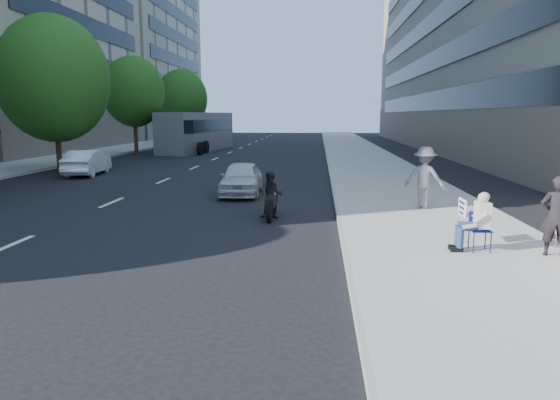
# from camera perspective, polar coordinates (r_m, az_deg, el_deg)

# --- Properties ---
(ground) EXTENTS (160.00, 160.00, 0.00)m
(ground) POSITION_cam_1_polar(r_m,az_deg,el_deg) (9.54, -0.84, -9.16)
(ground) COLOR black
(ground) RESTS_ON ground
(near_sidewalk) EXTENTS (5.00, 120.00, 0.15)m
(near_sidewalk) POSITION_cam_1_polar(r_m,az_deg,el_deg) (29.32, 10.60, 3.63)
(near_sidewalk) COLOR #A19E96
(near_sidewalk) RESTS_ON ground
(far_sidewalk) EXTENTS (4.50, 120.00, 0.15)m
(far_sidewalk) POSITION_cam_1_polar(r_m,az_deg,el_deg) (34.04, -26.78, 3.58)
(far_sidewalk) COLOR #A19E96
(far_sidewalk) RESTS_ON ground
(far_bldg_north) EXTENTS (22.00, 28.00, 28.00)m
(far_bldg_north) POSITION_cam_1_polar(r_m,az_deg,el_deg) (78.16, -19.81, 17.17)
(far_bldg_north) COLOR beige
(far_bldg_north) RESTS_ON ground
(near_building) EXTENTS (14.00, 70.00, 20.00)m
(near_building) POSITION_cam_1_polar(r_m,az_deg,el_deg) (44.61, 26.94, 17.60)
(near_building) COLOR gray
(near_building) RESTS_ON ground
(tree_far_c) EXTENTS (6.00, 6.00, 8.47)m
(tree_far_c) POSITION_cam_1_polar(r_m,az_deg,el_deg) (30.71, -24.47, 12.46)
(tree_far_c) COLOR #382616
(tree_far_c) RESTS_ON ground
(tree_far_d) EXTENTS (4.80, 4.80, 7.65)m
(tree_far_d) POSITION_cam_1_polar(r_m,az_deg,el_deg) (41.65, -16.39, 11.79)
(tree_far_d) COLOR #382616
(tree_far_d) RESTS_ON ground
(tree_far_e) EXTENTS (5.40, 5.40, 7.89)m
(tree_far_e) POSITION_cam_1_polar(r_m,az_deg,el_deg) (54.97, -11.16, 11.28)
(tree_far_e) COLOR #382616
(tree_far_e) RESTS_ON ground
(seated_protester) EXTENTS (0.83, 1.11, 1.31)m
(seated_protester) POSITION_cam_1_polar(r_m,az_deg,el_deg) (11.61, 21.43, -1.96)
(seated_protester) COLOR navy
(seated_protester) RESTS_ON near_sidewalk
(jogger) EXTENTS (1.44, 1.13, 1.95)m
(jogger) POSITION_cam_1_polar(r_m,az_deg,el_deg) (16.45, 16.19, 2.47)
(jogger) COLOR slate
(jogger) RESTS_ON near_sidewalk
(pedestrian_woman) EXTENTS (0.72, 0.58, 1.71)m
(pedestrian_woman) POSITION_cam_1_polar(r_m,az_deg,el_deg) (11.89, 29.03, -1.62)
(pedestrian_woman) COLOR black
(pedestrian_woman) RESTS_ON near_sidewalk
(white_sedan_near) EXTENTS (1.70, 3.84, 1.28)m
(white_sedan_near) POSITION_cam_1_polar(r_m,az_deg,el_deg) (19.57, -4.44, 2.49)
(white_sedan_near) COLOR silver
(white_sedan_near) RESTS_ON ground
(white_sedan_mid) EXTENTS (1.86, 4.11, 1.31)m
(white_sedan_mid) POSITION_cam_1_polar(r_m,az_deg,el_deg) (27.79, -21.18, 4.02)
(white_sedan_mid) COLOR white
(white_sedan_mid) RESTS_ON ground
(motorcycle) EXTENTS (0.71, 2.04, 1.42)m
(motorcycle) POSITION_cam_1_polar(r_m,az_deg,el_deg) (15.00, -0.98, 0.30)
(motorcycle) COLOR black
(motorcycle) RESTS_ON ground
(bus) EXTENTS (4.14, 12.32, 3.30)m
(bus) POSITION_cam_1_polar(r_m,az_deg,el_deg) (44.17, -9.38, 7.68)
(bus) COLOR slate
(bus) RESTS_ON ground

